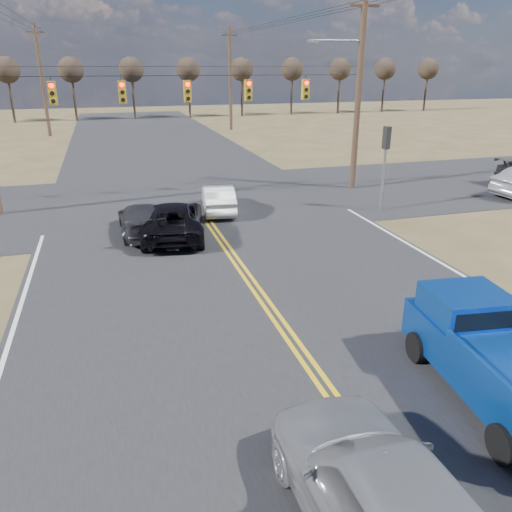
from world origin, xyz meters
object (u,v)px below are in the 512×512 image
object	(u,v)px
silver_suv	(390,508)
white_car_queue	(218,198)
pickup_truck	(492,357)
dgrey_car_queue	(142,219)
black_suv	(173,220)

from	to	relation	value
silver_suv	white_car_queue	bearing A→B (deg)	-95.04
pickup_truck	dgrey_car_queue	xyz separation A→B (m)	(-6.04, 12.92, -0.28)
dgrey_car_queue	pickup_truck	bearing A→B (deg)	114.11
pickup_truck	white_car_queue	xyz separation A→B (m)	(-2.35, 15.22, -0.25)
pickup_truck	white_car_queue	size ratio (longest dim) A/B	1.31
silver_suv	white_car_queue	size ratio (longest dim) A/B	1.32
white_car_queue	pickup_truck	bearing A→B (deg)	106.59
dgrey_car_queue	silver_suv	bearing A→B (deg)	96.68
silver_suv	dgrey_car_queue	xyz separation A→B (m)	(-2.09, 15.59, -0.26)
white_car_queue	black_suv	bearing A→B (deg)	57.83
black_suv	dgrey_car_queue	bearing A→B (deg)	-21.02
pickup_truck	black_suv	distance (m)	13.16
white_car_queue	dgrey_car_queue	world-z (taller)	white_car_queue
dgrey_car_queue	white_car_queue	bearing A→B (deg)	-149.00
silver_suv	black_suv	xyz separation A→B (m)	(-0.90, 14.90, -0.18)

